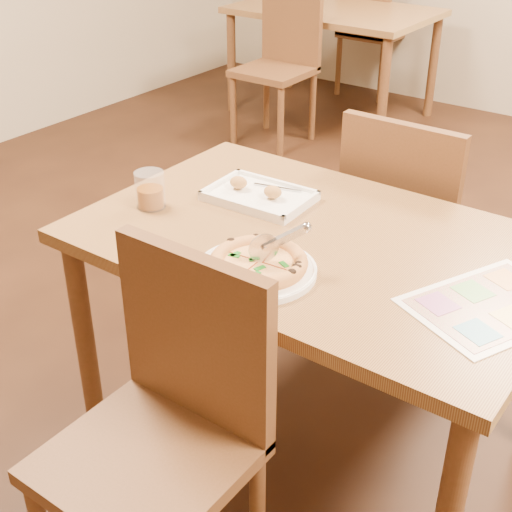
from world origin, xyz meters
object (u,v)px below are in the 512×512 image
Objects in this scene: bg_chair_far at (368,19)px; appetizer_tray at (259,196)px; pizza_cutter at (278,241)px; glass_tumbler at (150,192)px; chair_near at (172,398)px; pizza at (259,263)px; menu at (492,305)px; bg_table at (334,21)px; dining_table at (314,263)px; bg_chair_near at (283,49)px; chair_far at (406,209)px; plate at (256,270)px.

appetizer_tray is at bearing 112.63° from bg_chair_far.
pizza_cutter is 1.18× the size of glass_tumbler.
chair_near is 1.00× the size of bg_chair_far.
pizza_cutter reaches higher than pizza.
appetizer_tray is at bearing 110.69° from chair_near.
bg_chair_far is at bearing 112.29° from chair_near.
menu is (0.51, 0.55, 0.16)m from chair_near.
bg_chair_far is 3.96m from menu.
bg_table is 5.23× the size of pizza.
bg_chair_near is at bearing 126.05° from dining_table.
menu is (2.11, -2.25, 0.16)m from bg_chair_near.
glass_tumbler is (-0.48, 0.12, 0.02)m from pizza.
bg_chair_near reaches higher than pizza.
menu is at bearing 4.57° from glass_tumbler.
chair_near is at bearing -69.31° from appetizer_tray.
menu is (0.51, -0.05, 0.09)m from dining_table.
appetizer_tray is (-0.28, 0.31, -0.07)m from pizza_cutter.
chair_far and bg_chair_near have the same top height.
pizza is (-0.02, 0.35, 0.18)m from chair_near.
pizza is at bearing 88.97° from chair_far.
menu is at bearing -35.02° from pizza_cutter.
chair_near reaches higher than appetizer_tray.
bg_chair_near is at bearing 122.95° from pizza.
dining_table is 0.61m from chair_far.
chair_near is at bearing -87.02° from plate.
chair_near is 3.65× the size of pizza_cutter.
chair_far is 1.00× the size of bg_chair_far.
plate is (1.58, -3.05, 0.09)m from bg_table.
pizza reaches higher than dining_table.
bg_chair_near is 1.49× the size of appetizer_tray.
bg_chair_far is 4.29× the size of glass_tumbler.
glass_tumbler is at bearing -175.43° from menu.
bg_chair_far is 3.89m from pizza.
chair_far is 1.54× the size of plate.
chair_near reaches higher than bg_table.
chair_near is at bearing 112.29° from bg_chair_far.
pizza is at bearing -159.27° from menu.
plate is 0.43m from appetizer_tray.
chair_near is 1.00× the size of chair_far.
bg_table is at bearing 119.74° from dining_table.
dining_table is 4.26× the size of plate.
chair_far is at bearing 128.35° from menu.
pizza_cutter is 0.34× the size of menu.
menu reaches higher than dining_table.
appetizer_tray is 2.87× the size of glass_tumbler.
glass_tumbler is at bearing 55.82° from chair_far.
chair_far is (-0.00, 0.60, -0.07)m from dining_table.
appetizer_tray is at bearing -57.54° from bg_chair_near.
chair_far is at bearing -44.94° from bg_chair_near.
chair_near is 4.29× the size of glass_tumbler.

